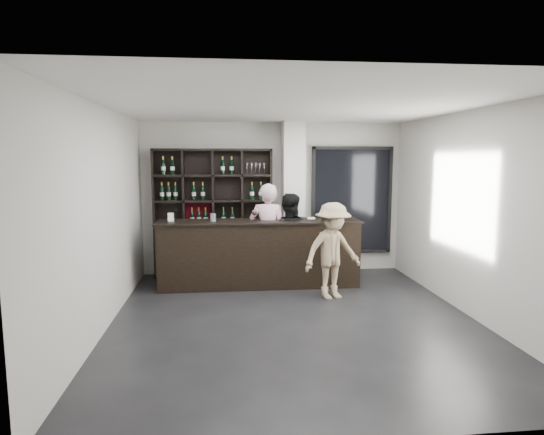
{
  "coord_description": "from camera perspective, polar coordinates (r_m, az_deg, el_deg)",
  "views": [
    {
      "loc": [
        -0.94,
        -5.98,
        2.23
      ],
      "look_at": [
        -0.19,
        1.1,
        1.29
      ],
      "focal_mm": 30.0,
      "sensor_mm": 36.0,
      "label": 1
    }
  ],
  "objects": [
    {
      "name": "structural_column",
      "position": [
        8.59,
        2.66,
        2.27
      ],
      "size": [
        0.4,
        0.4,
        2.9
      ],
      "primitive_type": "cube",
      "color": "silver",
      "rests_on": "floor"
    },
    {
      "name": "floor",
      "position": [
        6.46,
        2.81,
        -12.76
      ],
      "size": [
        5.0,
        5.5,
        0.01
      ],
      "primitive_type": "cube",
      "color": "black",
      "rests_on": "ground"
    },
    {
      "name": "wine_glass",
      "position": [
        7.8,
        -2.21,
        0.4
      ],
      "size": [
        0.11,
        0.11,
        0.22
      ],
      "primitive_type": null,
      "rotation": [
        0.0,
        0.0,
        -0.32
      ],
      "color": "white",
      "rests_on": "tasting_counter"
    },
    {
      "name": "spit_cup",
      "position": [
        7.78,
        -7.41,
        0.01
      ],
      "size": [
        0.13,
        0.13,
        0.13
      ],
      "primitive_type": "cylinder",
      "rotation": [
        0.0,
        0.0,
        -0.36
      ],
      "color": "#A4B4CE",
      "rests_on": "tasting_counter"
    },
    {
      "name": "glass_panel",
      "position": [
        9.06,
        9.97,
        2.12
      ],
      "size": [
        1.6,
        0.08,
        2.1
      ],
      "color": "black",
      "rests_on": "floor"
    },
    {
      "name": "tasting_counter",
      "position": [
        7.93,
        -1.61,
        -4.5
      ],
      "size": [
        3.51,
        0.72,
        1.16
      ],
      "rotation": [
        0.0,
        0.0,
        -0.01
      ],
      "color": "black",
      "rests_on": "floor"
    },
    {
      "name": "wine_shelf",
      "position": [
        8.61,
        -7.36,
        0.56
      ],
      "size": [
        2.2,
        0.35,
        2.4
      ],
      "primitive_type": null,
      "color": "black",
      "rests_on": "floor"
    },
    {
      "name": "customer",
      "position": [
        7.27,
        7.59,
        -4.17
      ],
      "size": [
        1.12,
        0.86,
        1.54
      ],
      "primitive_type": "imported",
      "rotation": [
        0.0,
        0.0,
        0.33
      ],
      "color": "#8E7A5D",
      "rests_on": "floor"
    },
    {
      "name": "card_stand",
      "position": [
        7.89,
        -12.6,
        0.04
      ],
      "size": [
        0.11,
        0.07,
        0.14
      ],
      "primitive_type": "cube",
      "rotation": [
        0.0,
        0.0,
        0.3
      ],
      "color": "white",
      "rests_on": "tasting_counter"
    },
    {
      "name": "taster_black",
      "position": [
        8.04,
        2.07,
        -2.7
      ],
      "size": [
        0.9,
        0.77,
        1.62
      ],
      "primitive_type": "imported",
      "rotation": [
        0.0,
        0.0,
        2.92
      ],
      "color": "black",
      "rests_on": "floor"
    },
    {
      "name": "napkin_stack",
      "position": [
        8.08,
        4.9,
        -0.08
      ],
      "size": [
        0.14,
        0.14,
        0.02
      ],
      "primitive_type": "cube",
      "rotation": [
        0.0,
        0.0,
        -0.03
      ],
      "color": "white",
      "rests_on": "tasting_counter"
    },
    {
      "name": "taster_pink",
      "position": [
        7.98,
        -0.52,
        -2.12
      ],
      "size": [
        0.72,
        0.54,
        1.79
      ],
      "primitive_type": "imported",
      "rotation": [
        0.0,
        0.0,
        2.97
      ],
      "color": "#D4A6B4",
      "rests_on": "floor"
    }
  ]
}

